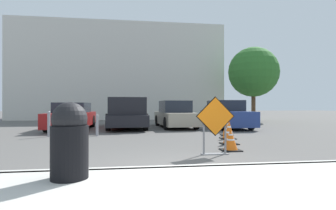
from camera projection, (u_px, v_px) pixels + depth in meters
The scene contains 17 objects.
ground_plane at pixel (145, 128), 14.58m from camera, with size 96.00×96.00×0.00m, color #565451.
sidewalk_strip at pixel (189, 196), 3.34m from camera, with size 27.44×2.70×0.14m.
curb_lip at pixel (172, 170), 4.68m from camera, with size 27.44×0.20×0.14m.
road_closed_sign at pixel (215, 122), 6.54m from camera, with size 0.99×0.20×1.46m.
traffic_cone_nearest at pixel (231, 140), 7.14m from camera, with size 0.51×0.51×0.59m.
traffic_cone_second at pixel (229, 133), 8.35m from camera, with size 0.51×0.51×0.75m.
traffic_cone_third at pixel (228, 129), 9.69m from camera, with size 0.51×0.51×0.75m.
traffic_cone_fourth at pixel (226, 129), 10.80m from camera, with size 0.43×0.43×0.58m.
parked_car_nearest at pixel (72, 117), 13.58m from camera, with size 1.84×4.66×1.38m.
pickup_truck at pixel (126, 115), 14.15m from camera, with size 2.26×5.63×1.63m.
parked_car_second at pixel (175, 115), 14.85m from camera, with size 1.99×4.62×1.50m.
parked_car_third at pixel (226, 115), 14.55m from camera, with size 1.82×4.48×1.52m.
trash_bin at pixel (70, 140), 3.89m from camera, with size 0.54×0.54×1.14m.
bollard_nearest at pixel (97, 125), 10.55m from camera, with size 0.12×0.12×0.87m.
bollard_second at pixel (49, 123), 10.30m from camera, with size 0.12×0.12×1.02m.
building_facade_backdrop at pixel (121, 73), 24.96m from camera, with size 18.73×5.00×8.62m.
street_tree_behind_lot at pixel (253, 72), 20.79m from camera, with size 3.94×3.94×5.88m.
Camera 1 is at (-0.72, -4.63, 1.22)m, focal length 28.00 mm.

